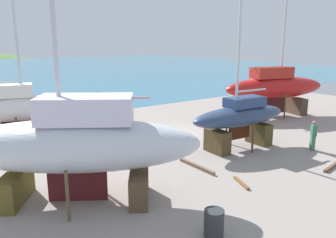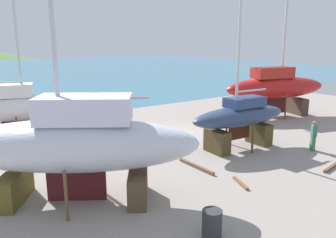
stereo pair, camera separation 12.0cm
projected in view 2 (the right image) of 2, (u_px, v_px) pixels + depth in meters
ground_plane at (203, 146)px, 20.00m from camera, size 49.30×49.30×0.00m
sea_water at (0, 71)px, 68.53m from camera, size 142.15×98.63×0.01m
sailboat_large_starboard at (240, 117)px, 19.26m from camera, size 6.63×2.47×10.41m
sailboat_mid_port at (16, 108)px, 20.87m from camera, size 8.18×4.17×11.87m
sailboat_far_slipway at (276, 88)px, 27.45m from camera, size 9.42×4.88×13.48m
sailboat_small_center at (75, 143)px, 12.68m from camera, size 9.45×7.60×15.53m
worker at (313, 135)px, 19.01m from camera, size 0.47×0.49×1.71m
barrel_tar_black at (168, 139)px, 20.37m from camera, size 0.90×0.62×0.58m
barrel_rust_far at (212, 224)px, 10.64m from camera, size 0.72×0.72×0.91m
timber_long_aft at (331, 167)px, 16.45m from camera, size 1.70×0.39×0.14m
timber_plank_far at (196, 166)px, 16.54m from camera, size 0.17×2.45×0.16m
timber_short_cross at (240, 183)px, 14.66m from camera, size 0.62×1.26×0.11m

